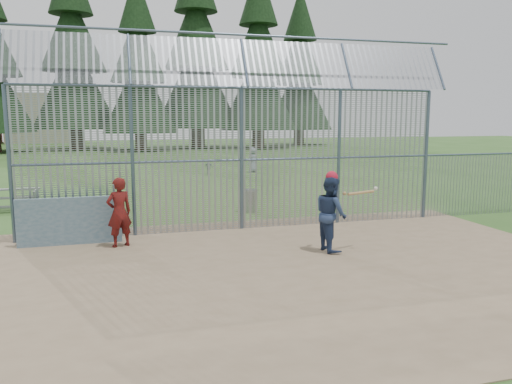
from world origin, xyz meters
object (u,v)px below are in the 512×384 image
object	(u,v)px
onlooker	(119,212)
trash_can	(250,201)
batter	(331,214)
dugout_wall	(70,221)

from	to	relation	value
onlooker	trash_can	bearing A→B (deg)	-159.80
batter	trash_can	xyz separation A→B (m)	(-0.56, 5.39, -0.54)
onlooker	trash_can	xyz separation A→B (m)	(4.31, 3.63, -0.50)
batter	trash_can	size ratio (longest dim) A/B	2.19
dugout_wall	batter	world-z (taller)	batter
onlooker	trash_can	size ratio (longest dim) A/B	2.10
dugout_wall	onlooker	distance (m)	1.34
dugout_wall	batter	size ratio (longest dim) A/B	1.39
trash_can	batter	bearing A→B (deg)	-84.11
onlooker	dugout_wall	bearing A→B (deg)	-43.59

